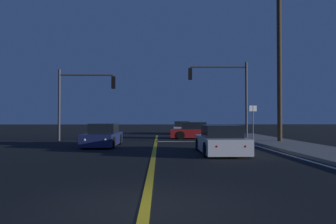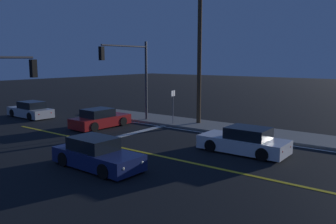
{
  "view_description": "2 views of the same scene",
  "coord_description": "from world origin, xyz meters",
  "px_view_note": "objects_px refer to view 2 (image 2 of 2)",
  "views": [
    {
      "loc": [
        0.27,
        -5.99,
        1.66
      ],
      "look_at": [
        0.81,
        14.97,
        2.06
      ],
      "focal_mm": 34.37,
      "sensor_mm": 36.0,
      "label": 1
    },
    {
      "loc": [
        -12.89,
        1.82,
        4.73
      ],
      "look_at": [
        1.75,
        12.97,
        1.93
      ],
      "focal_mm": 36.73,
      "sensor_mm": 36.0,
      "label": 2
    }
  ],
  "objects_px": {
    "car_mid_block_navy": "(97,155)",
    "utility_pole_right": "(200,43)",
    "car_side_waiting_silver": "(31,110)",
    "car_far_approaching_red": "(100,119)",
    "street_sign_corner": "(173,102)",
    "traffic_signal_near_right": "(131,68)",
    "car_lead_oncoming_white": "(244,141)"
  },
  "relations": [
    {
      "from": "traffic_signal_near_right",
      "to": "car_mid_block_navy",
      "type": "bearing_deg",
      "value": 34.63
    },
    {
      "from": "car_lead_oncoming_white",
      "to": "car_mid_block_navy",
      "type": "bearing_deg",
      "value": 146.15
    },
    {
      "from": "traffic_signal_near_right",
      "to": "street_sign_corner",
      "type": "bearing_deg",
      "value": 115.63
    },
    {
      "from": "car_mid_block_navy",
      "to": "street_sign_corner",
      "type": "bearing_deg",
      "value": -161.3
    },
    {
      "from": "traffic_signal_near_right",
      "to": "utility_pole_right",
      "type": "xyz_separation_m",
      "value": [
        2.74,
        -4.09,
        1.82
      ]
    },
    {
      "from": "car_side_waiting_silver",
      "to": "street_sign_corner",
      "type": "distance_m",
      "value": 12.35
    },
    {
      "from": "car_lead_oncoming_white",
      "to": "car_mid_block_navy",
      "type": "height_order",
      "value": "same"
    },
    {
      "from": "car_lead_oncoming_white",
      "to": "car_far_approaching_red",
      "type": "distance_m",
      "value": 11.0
    },
    {
      "from": "car_far_approaching_red",
      "to": "car_mid_block_navy",
      "type": "bearing_deg",
      "value": -41.2
    },
    {
      "from": "car_lead_oncoming_white",
      "to": "street_sign_corner",
      "type": "relative_size",
      "value": 1.75
    },
    {
      "from": "car_lead_oncoming_white",
      "to": "traffic_signal_near_right",
      "type": "distance_m",
      "value": 10.91
    },
    {
      "from": "car_mid_block_navy",
      "to": "traffic_signal_near_right",
      "type": "distance_m",
      "value": 11.0
    },
    {
      "from": "car_far_approaching_red",
      "to": "traffic_signal_near_right",
      "type": "xyz_separation_m",
      "value": [
        2.27,
        -0.94,
        3.52
      ]
    },
    {
      "from": "traffic_signal_near_right",
      "to": "utility_pole_right",
      "type": "relative_size",
      "value": 0.53
    },
    {
      "from": "traffic_signal_near_right",
      "to": "utility_pole_right",
      "type": "height_order",
      "value": "utility_pole_right"
    },
    {
      "from": "car_side_waiting_silver",
      "to": "utility_pole_right",
      "type": "distance_m",
      "value": 15.0
    },
    {
      "from": "utility_pole_right",
      "to": "street_sign_corner",
      "type": "height_order",
      "value": "utility_pole_right"
    },
    {
      "from": "car_far_approaching_red",
      "to": "street_sign_corner",
      "type": "height_order",
      "value": "street_sign_corner"
    },
    {
      "from": "car_far_approaching_red",
      "to": "utility_pole_right",
      "type": "height_order",
      "value": "utility_pole_right"
    },
    {
      "from": "car_mid_block_navy",
      "to": "utility_pole_right",
      "type": "height_order",
      "value": "utility_pole_right"
    },
    {
      "from": "car_mid_block_navy",
      "to": "utility_pole_right",
      "type": "bearing_deg",
      "value": -169.59
    },
    {
      "from": "car_side_waiting_silver",
      "to": "car_far_approaching_red",
      "type": "relative_size",
      "value": 1.03
    },
    {
      "from": "traffic_signal_near_right",
      "to": "utility_pole_right",
      "type": "distance_m",
      "value": 5.25
    },
    {
      "from": "car_mid_block_navy",
      "to": "street_sign_corner",
      "type": "height_order",
      "value": "street_sign_corner"
    },
    {
      "from": "car_side_waiting_silver",
      "to": "traffic_signal_near_right",
      "type": "relative_size",
      "value": 0.73
    },
    {
      "from": "street_sign_corner",
      "to": "utility_pole_right",
      "type": "bearing_deg",
      "value": -42.71
    },
    {
      "from": "car_mid_block_navy",
      "to": "car_far_approaching_red",
      "type": "height_order",
      "value": "same"
    },
    {
      "from": "traffic_signal_near_right",
      "to": "street_sign_corner",
      "type": "relative_size",
      "value": 2.35
    },
    {
      "from": "car_far_approaching_red",
      "to": "car_side_waiting_silver",
      "type": "bearing_deg",
      "value": -173.91
    },
    {
      "from": "car_far_approaching_red",
      "to": "street_sign_corner",
      "type": "xyz_separation_m",
      "value": [
        3.61,
        -3.74,
        1.15
      ]
    },
    {
      "from": "car_mid_block_navy",
      "to": "car_far_approaching_red",
      "type": "relative_size",
      "value": 1.02
    },
    {
      "from": "car_lead_oncoming_white",
      "to": "car_mid_block_navy",
      "type": "xyz_separation_m",
      "value": [
        -6.24,
        4.14,
        -0.0
      ]
    }
  ]
}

